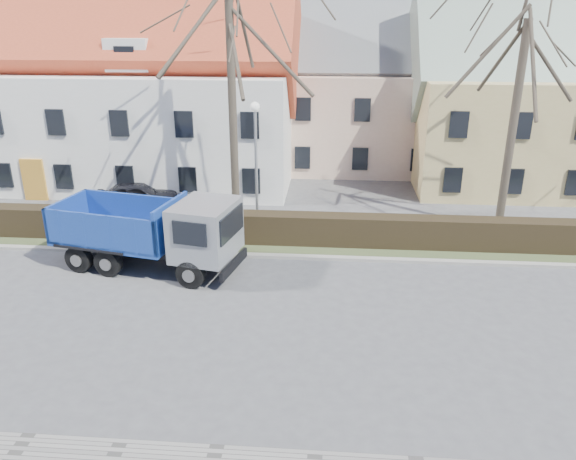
# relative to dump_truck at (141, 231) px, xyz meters

# --- Properties ---
(ground) EXTENTS (120.00, 120.00, 0.00)m
(ground) POSITION_rel_dump_truck_xyz_m (4.74, -3.35, -1.47)
(ground) COLOR #49494C
(curb_far) EXTENTS (80.00, 0.30, 0.12)m
(curb_far) POSITION_rel_dump_truck_xyz_m (4.74, 1.25, -1.41)
(curb_far) COLOR gray
(curb_far) RESTS_ON ground
(grass_strip) EXTENTS (80.00, 3.00, 0.10)m
(grass_strip) POSITION_rel_dump_truck_xyz_m (4.74, 2.85, -1.42)
(grass_strip) COLOR #394527
(grass_strip) RESTS_ON ground
(hedge) EXTENTS (60.00, 0.90, 1.30)m
(hedge) POSITION_rel_dump_truck_xyz_m (4.74, 2.65, -0.82)
(hedge) COLOR black
(hedge) RESTS_ON ground
(building_white) EXTENTS (26.80, 10.80, 9.50)m
(building_white) POSITION_rel_dump_truck_xyz_m (-8.26, 12.65, 3.28)
(building_white) COLOR silver
(building_white) RESTS_ON ground
(building_pink) EXTENTS (10.80, 8.80, 8.00)m
(building_pink) POSITION_rel_dump_truck_xyz_m (8.74, 16.65, 2.53)
(building_pink) COLOR #D4AE96
(building_pink) RESTS_ON ground
(tree_1) EXTENTS (9.20, 9.20, 12.65)m
(tree_1) POSITION_rel_dump_truck_xyz_m (2.74, 5.15, 4.85)
(tree_1) COLOR #393127
(tree_1) RESTS_ON ground
(tree_2) EXTENTS (8.00, 8.00, 11.00)m
(tree_2) POSITION_rel_dump_truck_xyz_m (14.74, 5.15, 4.03)
(tree_2) COLOR #393127
(tree_2) RESTS_ON ground
(dump_truck) EXTENTS (7.77, 4.20, 2.95)m
(dump_truck) POSITION_rel_dump_truck_xyz_m (0.00, 0.00, 0.00)
(dump_truck) COLOR navy
(dump_truck) RESTS_ON ground
(streetlight) EXTENTS (0.46, 0.46, 5.89)m
(streetlight) POSITION_rel_dump_truck_xyz_m (3.94, 3.65, 1.47)
(streetlight) COLOR gray
(streetlight) RESTS_ON ground
(cart_frame) EXTENTS (0.85, 0.62, 0.70)m
(cart_frame) POSITION_rel_dump_truck_xyz_m (-3.16, 0.91, -1.13)
(cart_frame) COLOR silver
(cart_frame) RESTS_ON ground
(parked_car_a) EXTENTS (4.28, 2.44, 1.37)m
(parked_car_a) POSITION_rel_dump_truck_xyz_m (-2.48, 6.64, -0.79)
(parked_car_a) COLOR black
(parked_car_a) RESTS_ON ground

